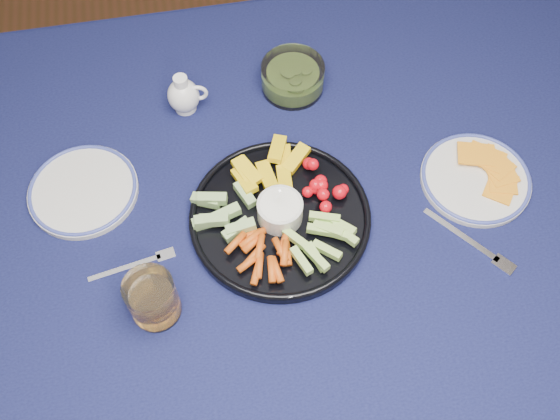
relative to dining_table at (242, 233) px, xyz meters
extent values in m
plane|color=brown|center=(0.00, 0.00, -0.66)|extent=(4.00, 4.00, 0.00)
cylinder|color=#492C18|center=(0.72, 0.42, -0.31)|extent=(0.07, 0.07, 0.70)
cube|color=#492C18|center=(0.00, 0.00, 0.06)|extent=(1.60, 1.00, 0.04)
cube|color=#0D1037|center=(0.00, 0.00, 0.08)|extent=(1.66, 1.06, 0.01)
cube|color=#0D1037|center=(0.00, 0.53, -0.06)|extent=(1.66, 0.01, 0.30)
cylinder|color=black|center=(0.07, -0.03, 0.09)|extent=(0.32, 0.32, 0.01)
torus|color=black|center=(0.07, -0.03, 0.11)|extent=(0.32, 0.32, 0.01)
cylinder|color=silver|center=(0.07, -0.03, 0.12)|extent=(0.08, 0.08, 0.04)
cylinder|color=white|center=(0.07, -0.03, 0.14)|extent=(0.07, 0.07, 0.01)
cylinder|color=white|center=(-0.07, 0.25, 0.09)|extent=(0.04, 0.04, 0.01)
ellipsoid|color=white|center=(-0.07, 0.25, 0.12)|extent=(0.06, 0.06, 0.07)
cylinder|color=white|center=(-0.07, 0.25, 0.16)|extent=(0.03, 0.03, 0.03)
torus|color=white|center=(-0.04, 0.25, 0.13)|extent=(0.04, 0.01, 0.04)
torus|color=#3B47A7|center=(-0.07, 0.25, 0.15)|extent=(0.03, 0.03, 0.00)
cylinder|color=white|center=(0.15, 0.27, 0.12)|extent=(0.13, 0.13, 0.06)
cylinder|color=#567321|center=(0.15, 0.27, 0.11)|extent=(0.10, 0.10, 0.03)
cylinder|color=silver|center=(0.44, -0.02, 0.09)|extent=(0.20, 0.20, 0.01)
torus|color=#3B47A7|center=(0.44, -0.02, 0.10)|extent=(0.20, 0.20, 0.01)
cylinder|color=white|center=(-0.16, -0.16, 0.14)|extent=(0.08, 0.08, 0.10)
cylinder|color=orange|center=(-0.16, -0.16, 0.11)|extent=(0.07, 0.07, 0.05)
cube|color=white|center=(-0.21, -0.08, 0.09)|extent=(0.13, 0.03, 0.00)
cube|color=white|center=(-0.14, -0.07, 0.09)|extent=(0.03, 0.02, 0.00)
cube|color=white|center=(0.37, -0.12, 0.09)|extent=(0.10, 0.13, 0.00)
cube|color=white|center=(0.43, -0.19, 0.09)|extent=(0.04, 0.04, 0.00)
cylinder|color=silver|center=(-0.27, 0.09, 0.09)|extent=(0.20, 0.20, 0.01)
torus|color=#3B47A7|center=(-0.27, 0.09, 0.10)|extent=(0.19, 0.19, 0.01)
camera|label=1|loc=(-0.03, -0.57, 1.05)|focal=40.00mm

